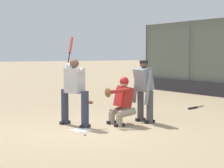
{
  "coord_description": "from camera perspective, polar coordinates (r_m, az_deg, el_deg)",
  "views": [
    {
      "loc": [
        -7.61,
        4.35,
        1.81
      ],
      "look_at": [
        0.18,
        -1.0,
        1.05
      ],
      "focal_mm": 60.0,
      "sensor_mm": 36.0,
      "label": 1
    }
  ],
  "objects": [
    {
      "name": "umpire_home",
      "position": [
        9.91,
        4.89,
        -0.77
      ],
      "size": [
        0.67,
        0.4,
        1.65
      ],
      "rotation": [
        0.0,
        0.0,
        0.0
      ],
      "color": "#4C4C51",
      "rests_on": "ground_plane"
    },
    {
      "name": "batter_at_plate",
      "position": [
        9.42,
        -5.75,
        -0.84
      ],
      "size": [
        1.14,
        0.57,
        2.26
      ],
      "rotation": [
        0.0,
        0.0,
        0.23
      ],
      "color": "#2D334C",
      "rests_on": "ground_plane"
    },
    {
      "name": "catcher_behind_plate",
      "position": [
        9.56,
        1.46,
        -2.46
      ],
      "size": [
        0.67,
        0.81,
        1.23
      ],
      "rotation": [
        0.0,
        0.0,
        -0.13
      ],
      "color": "gray",
      "rests_on": "ground_plane"
    },
    {
      "name": "ground_plane",
      "position": [
        8.95,
        -4.66,
        -7.08
      ],
      "size": [
        160.0,
        160.0,
        0.0
      ],
      "primitive_type": "plane",
      "color": "tan"
    },
    {
      "name": "fielding_glove_on_dirt",
      "position": [
        13.79,
        -3.39,
        -2.75
      ],
      "size": [
        0.28,
        0.21,
        0.1
      ],
      "color": "brown",
      "rests_on": "ground_plane"
    },
    {
      "name": "spare_bat_near_backstop",
      "position": [
        12.74,
        12.39,
        -3.53
      ],
      "size": [
        0.22,
        0.9,
        0.07
      ],
      "rotation": [
        0.0,
        0.0,
        1.76
      ],
      "color": "black",
      "rests_on": "ground_plane"
    },
    {
      "name": "baseball_loose",
      "position": [
        8.42,
        -4.19,
        -7.57
      ],
      "size": [
        0.07,
        0.07,
        0.07
      ],
      "primitive_type": "sphere",
      "color": "white",
      "rests_on": "ground_plane"
    },
    {
      "name": "home_plate_marker",
      "position": [
        8.95,
        -4.66,
        -7.05
      ],
      "size": [
        0.43,
        0.43,
        0.01
      ],
      "primitive_type": "cube",
      "color": "white",
      "rests_on": "ground_plane"
    }
  ]
}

